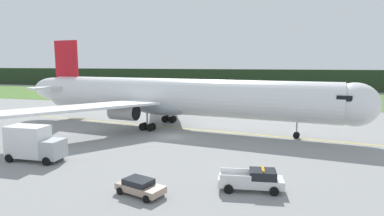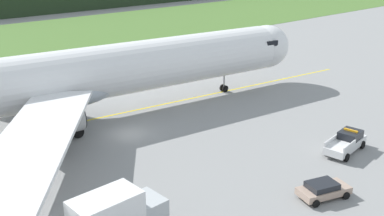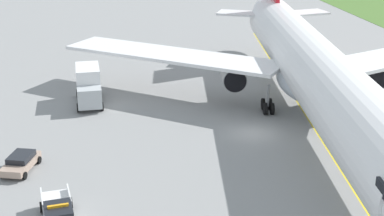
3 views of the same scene
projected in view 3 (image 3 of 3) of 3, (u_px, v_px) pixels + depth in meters
name	position (u px, v px, depth m)	size (l,w,h in m)	color
ground	(253.00, 133.00, 51.66)	(320.00, 320.00, 0.00)	gray
taxiway_centerline_main	(312.00, 124.00, 53.72)	(78.57, 0.30, 0.01)	yellow
airliner	(315.00, 72.00, 52.51)	(59.92, 50.25, 14.72)	white
ops_pickup_truck	(58.00, 213.00, 36.70)	(5.56, 2.77, 1.94)	silver
catering_truck	(89.00, 85.00, 58.63)	(6.32, 2.86, 3.99)	#B0B6B8
staff_car	(21.00, 162.00, 44.35)	(4.38, 2.98, 1.30)	tan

